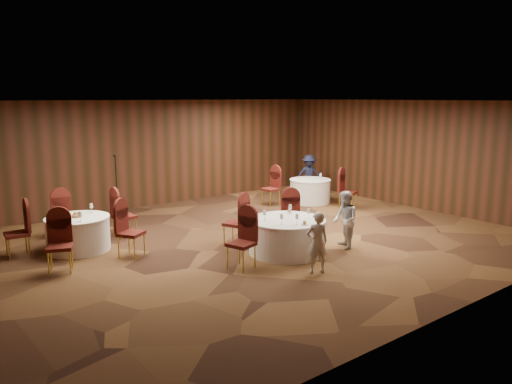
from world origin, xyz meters
TOP-DOWN VIEW (x-y plane):
  - ground at (0.00, 0.00)m, footprint 12.00×12.00m
  - room_shell at (0.00, 0.00)m, footprint 12.00×12.00m
  - table_main at (-0.01, -1.15)m, footprint 1.64×1.64m
  - table_left at (-3.47, 1.78)m, footprint 1.36×1.36m
  - table_right at (4.00, 2.32)m, footprint 1.29×1.29m
  - chairs_main at (-0.34, -0.50)m, footprint 2.88×2.03m
  - chairs_left at (-3.45, 1.73)m, footprint 2.94×3.10m
  - chairs_right at (3.55, 1.91)m, footprint 2.14×2.41m
  - tabletop_main at (0.12, -1.26)m, footprint 1.12×1.14m
  - tabletop_left at (-3.48, 1.78)m, footprint 0.83×0.77m
  - tabletop_right at (4.16, 2.02)m, footprint 0.08×0.08m
  - mic_stand at (-1.65, 4.01)m, footprint 0.24×0.24m
  - woman_a at (-0.37, -2.42)m, footprint 0.51×0.44m
  - woman_b at (1.22, -1.67)m, footprint 0.73×0.78m
  - man_c at (4.82, 3.23)m, footprint 1.02×0.94m

SIDE VIEW (x-z plane):
  - ground at x=0.00m, z-range 0.00..0.00m
  - table_main at x=-0.01m, z-range 0.01..0.75m
  - table_right at x=4.00m, z-range 0.01..0.75m
  - table_left at x=-3.47m, z-range 0.01..0.75m
  - chairs_main at x=-0.34m, z-range 0.00..1.00m
  - chairs_left at x=-3.45m, z-range 0.00..1.00m
  - chairs_right at x=3.55m, z-range 0.00..1.00m
  - mic_stand at x=-1.65m, z-range -0.35..1.40m
  - woman_a at x=-0.37m, z-range 0.00..1.19m
  - woman_b at x=1.22m, z-range 0.00..1.28m
  - man_c at x=4.82m, z-range 0.00..1.37m
  - tabletop_left at x=-3.48m, z-range 0.71..0.93m
  - tabletop_main at x=0.12m, z-range 0.74..0.95m
  - tabletop_right at x=4.16m, z-range 0.79..1.01m
  - room_shell at x=0.00m, z-range -4.04..7.96m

